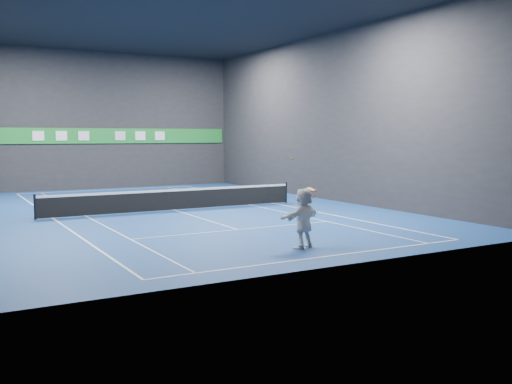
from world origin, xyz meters
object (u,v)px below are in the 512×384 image
tennis_net (175,199)px  tennis_ball (292,159)px  tennis_racket (312,191)px  player (303,218)px

tennis_net → tennis_ball: bearing=-91.1°
tennis_ball → tennis_net: (0.21, 10.38, -2.25)m
tennis_ball → tennis_racket: bearing=-4.9°
player → tennis_ball: size_ratio=28.00×
tennis_net → tennis_racket: tennis_racket is taller
tennis_net → tennis_racket: bearing=-87.4°
player → tennis_racket: bearing=169.0°
player → tennis_net: bearing=-108.4°
player → tennis_net: 10.49m
tennis_ball → tennis_net: size_ratio=0.01×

